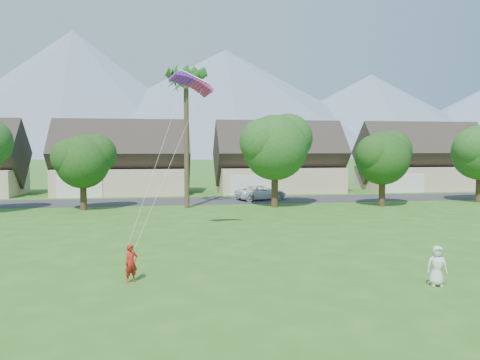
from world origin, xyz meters
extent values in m
plane|color=#2D6019|center=(0.00, 0.00, 0.00)|extent=(500.00, 500.00, 0.00)
cube|color=#2D2D30|center=(0.00, 34.00, 0.01)|extent=(90.00, 7.00, 0.01)
imported|color=#AE1E13|center=(-5.19, 5.39, 0.78)|extent=(0.68, 0.62, 1.56)
imported|color=silver|center=(6.83, 3.05, 0.80)|extent=(0.88, 0.68, 1.60)
imported|color=white|center=(5.94, 34.00, 0.75)|extent=(5.85, 3.84, 1.50)
cone|color=slate|center=(-55.00, 260.00, 35.00)|extent=(190.00, 190.00, 70.00)
cone|color=slate|center=(30.00, 260.00, 31.00)|extent=(240.00, 240.00, 62.00)
cone|color=slate|center=(120.00, 260.00, 25.00)|extent=(200.00, 200.00, 50.00)
cube|color=beige|center=(-9.00, 43.00, 1.50)|extent=(15.00, 8.00, 3.00)
cube|color=#382D28|center=(-9.00, 43.00, 4.79)|extent=(15.75, 8.15, 8.15)
cube|color=silver|center=(-13.20, 38.94, 1.10)|extent=(4.80, 0.12, 2.20)
cube|color=beige|center=(10.00, 43.00, 1.50)|extent=(15.00, 8.00, 3.00)
cube|color=#382D28|center=(10.00, 43.00, 4.79)|extent=(15.75, 8.15, 8.15)
cube|color=silver|center=(5.80, 38.94, 1.10)|extent=(4.80, 0.12, 2.20)
cube|color=beige|center=(29.00, 43.00, 1.50)|extent=(15.00, 8.00, 3.00)
cube|color=#382D28|center=(29.00, 43.00, 4.79)|extent=(15.75, 8.15, 8.15)
cube|color=silver|center=(24.80, 38.94, 1.10)|extent=(4.80, 0.12, 2.20)
cylinder|color=#47301C|center=(-11.00, 28.50, 1.09)|extent=(0.56, 0.56, 2.18)
sphere|color=#214916|center=(-11.00, 28.50, 4.22)|extent=(4.62, 4.62, 4.62)
cylinder|color=#47301C|center=(6.00, 28.00, 1.41)|extent=(0.62, 0.62, 2.82)
sphere|color=#214916|center=(6.00, 28.00, 5.46)|extent=(5.98, 5.98, 5.98)
cylinder|color=#47301C|center=(16.00, 27.00, 1.15)|extent=(0.58, 0.58, 2.30)
sphere|color=#214916|center=(16.00, 27.00, 4.46)|extent=(4.90, 4.90, 4.90)
cylinder|color=#47301C|center=(27.00, 28.50, 1.28)|extent=(0.60, 0.60, 2.56)
sphere|color=#214916|center=(27.00, 28.50, 4.96)|extent=(5.44, 5.44, 5.44)
cylinder|color=#4C3D26|center=(-2.00, 28.50, 6.00)|extent=(0.44, 0.44, 12.00)
sphere|color=#286021|center=(-2.00, 28.50, 12.30)|extent=(3.00, 3.00, 3.00)
cube|color=purple|center=(-2.82, 14.84, 9.43)|extent=(1.55, 1.39, 0.50)
cube|color=#BD237D|center=(-1.54, 14.84, 9.43)|extent=(1.55, 1.39, 0.50)
camera|label=1|loc=(-3.67, -13.75, 5.48)|focal=35.00mm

